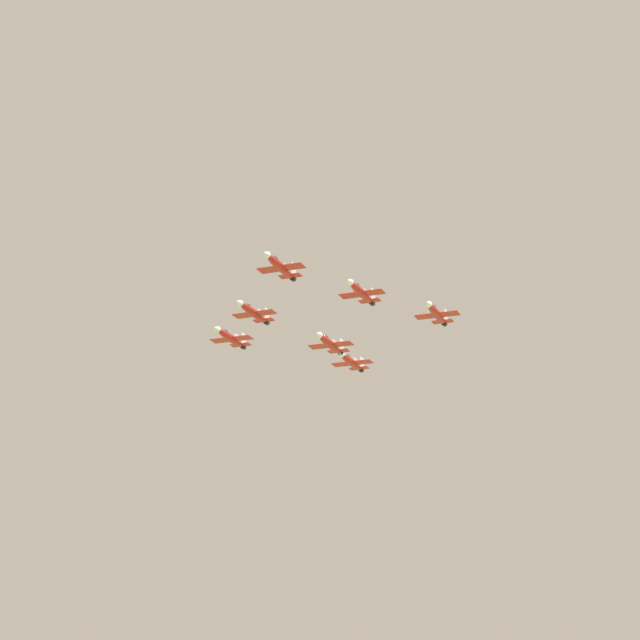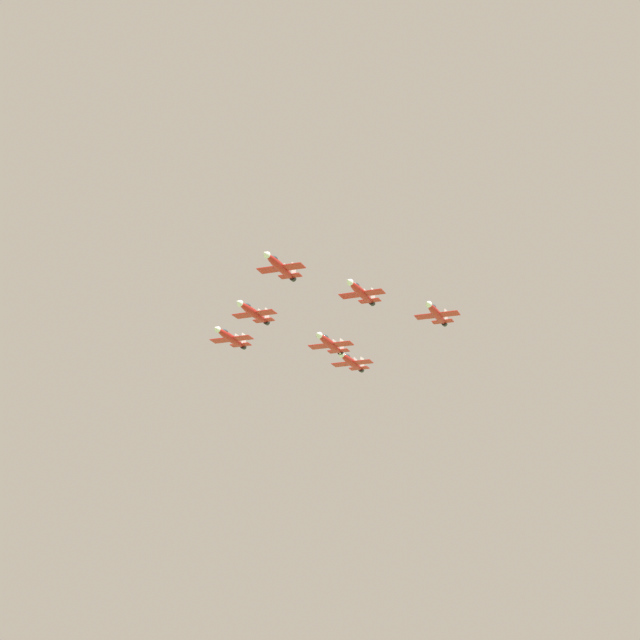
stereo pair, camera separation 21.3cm
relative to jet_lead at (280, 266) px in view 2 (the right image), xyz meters
name	(u,v)px [view 2 (the right image)]	position (x,y,z in m)	size (l,w,h in m)	color
jet_lead	(280,266)	(0.00, 0.00, 0.00)	(15.76, 10.60, 3.58)	red
jet_left_wingman	(361,292)	(7.53, -18.80, -2.38)	(15.41, 10.44, 3.53)	red
jet_right_wingman	(253,312)	(19.76, 4.40, -3.94)	(15.44, 10.43, 3.54)	red
jet_left_outer	(436,313)	(15.06, -37.59, -4.06)	(15.72, 10.57, 3.57)	red
jet_right_outer	(230,338)	(39.53, 8.81, -4.02)	(16.15, 10.87, 3.68)	red
jet_slot_rear	(330,344)	(27.29, -14.39, -8.44)	(16.20, 10.90, 3.68)	red
jet_trailing	(351,362)	(40.94, -21.59, -8.74)	(15.56, 10.49, 3.56)	red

